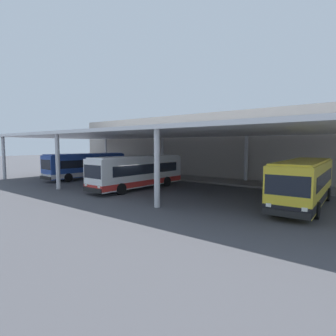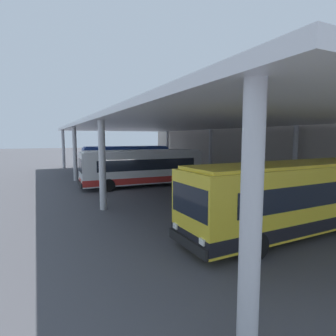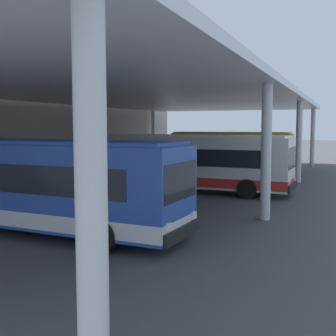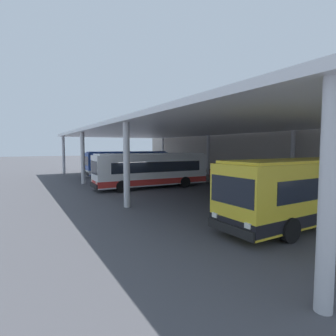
% 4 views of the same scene
% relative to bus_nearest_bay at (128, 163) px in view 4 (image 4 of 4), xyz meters
% --- Properties ---
extents(ground_plane, '(200.00, 200.00, 0.00)m').
position_rel_bus_nearest_bay_xyz_m(ground_plane, '(11.14, -4.23, -1.66)').
color(ground_plane, '#47474C').
extents(platform_kerb, '(42.00, 4.50, 0.18)m').
position_rel_bus_nearest_bay_xyz_m(platform_kerb, '(11.14, 7.52, -1.57)').
color(platform_kerb, gray).
rests_on(platform_kerb, ground).
extents(station_building_facade, '(48.00, 1.60, 8.38)m').
position_rel_bus_nearest_bay_xyz_m(station_building_facade, '(11.14, 10.77, 2.54)').
color(station_building_facade, '#ADA399').
rests_on(station_building_facade, ground).
extents(canopy_shelter, '(40.00, 17.00, 5.55)m').
position_rel_bus_nearest_bay_xyz_m(canopy_shelter, '(11.14, 1.27, 3.66)').
color(canopy_shelter, silver).
rests_on(canopy_shelter, ground).
extents(bus_nearest_bay, '(3.04, 10.63, 3.17)m').
position_rel_bus_nearest_bay_xyz_m(bus_nearest_bay, '(0.00, 0.00, 0.00)').
color(bus_nearest_bay, '#284CA8').
rests_on(bus_nearest_bay, ground).
extents(bus_second_bay, '(2.96, 10.60, 3.17)m').
position_rel_bus_nearest_bay_xyz_m(bus_second_bay, '(10.88, -1.87, 0.00)').
color(bus_second_bay, white).
rests_on(bus_second_bay, ground).
extents(bus_middle_bay, '(2.90, 10.59, 3.17)m').
position_rel_bus_nearest_bay_xyz_m(bus_middle_bay, '(25.11, -0.28, 0.00)').
color(bus_middle_bay, yellow).
rests_on(bus_middle_bay, ground).
extents(bench_waiting, '(1.80, 0.45, 0.92)m').
position_rel_bus_nearest_bay_xyz_m(bench_waiting, '(5.74, 7.58, -0.99)').
color(bench_waiting, brown).
rests_on(bench_waiting, platform_kerb).
extents(trash_bin, '(0.52, 0.52, 0.98)m').
position_rel_bus_nearest_bay_xyz_m(trash_bin, '(8.19, 7.29, -0.98)').
color(trash_bin, maroon).
rests_on(trash_bin, platform_kerb).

